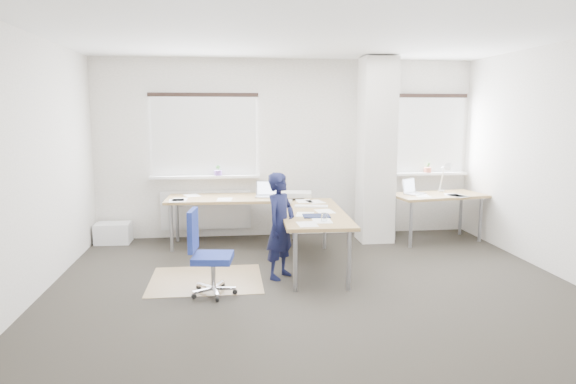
{
  "coord_description": "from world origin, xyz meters",
  "views": [
    {
      "loc": [
        -0.97,
        -5.64,
        1.96
      ],
      "look_at": [
        -0.18,
        0.9,
        0.95
      ],
      "focal_mm": 32.0,
      "sensor_mm": 36.0,
      "label": 1
    }
  ],
  "objects": [
    {
      "name": "desk_side",
      "position": [
        2.24,
        1.81,
        0.69
      ],
      "size": [
        1.5,
        0.93,
        1.22
      ],
      "rotation": [
        0.0,
        0.0,
        0.17
      ],
      "color": "olive",
      "rests_on": "ground"
    },
    {
      "name": "ground",
      "position": [
        0.0,
        0.0,
        0.0
      ],
      "size": [
        6.0,
        6.0,
        0.0
      ],
      "primitive_type": "plane",
      "color": "black",
      "rests_on": "ground"
    },
    {
      "name": "room_shell",
      "position": [
        0.18,
        0.45,
        1.75
      ],
      "size": [
        6.04,
        5.04,
        2.82
      ],
      "color": "beige",
      "rests_on": "ground"
    },
    {
      "name": "floor_mat",
      "position": [
        -1.23,
        0.29,
        0.0
      ],
      "size": [
        1.31,
        1.11,
        0.01
      ],
      "primitive_type": "cube",
      "rotation": [
        0.0,
        0.0,
        -0.0
      ],
      "color": "#997C53",
      "rests_on": "ground"
    },
    {
      "name": "white_crate",
      "position": [
        -2.7,
        2.25,
        0.15
      ],
      "size": [
        0.52,
        0.37,
        0.31
      ],
      "primitive_type": "cube",
      "rotation": [
        0.0,
        0.0,
        -0.03
      ],
      "color": "white",
      "rests_on": "ground"
    },
    {
      "name": "task_chair",
      "position": [
        -1.17,
        -0.21,
        0.26
      ],
      "size": [
        0.52,
        0.51,
        0.94
      ],
      "rotation": [
        0.0,
        0.0,
        -0.13
      ],
      "color": "navy",
      "rests_on": "ground"
    },
    {
      "name": "desk_main",
      "position": [
        -0.33,
        1.28,
        0.69
      ],
      "size": [
        2.41,
        2.69,
        0.96
      ],
      "rotation": [
        0.0,
        0.0,
        -0.04
      ],
      "color": "olive",
      "rests_on": "ground"
    },
    {
      "name": "person",
      "position": [
        -0.34,
        0.29,
        0.64
      ],
      "size": [
        0.53,
        0.55,
        1.27
      ],
      "primitive_type": "imported",
      "rotation": [
        0.0,
        0.0,
        0.91
      ],
      "color": "black",
      "rests_on": "ground"
    }
  ]
}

